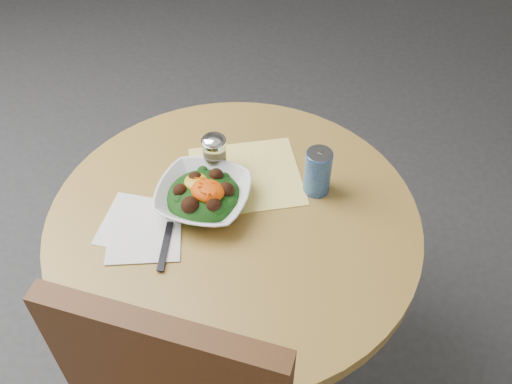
{
  "coord_description": "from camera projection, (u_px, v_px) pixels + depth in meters",
  "views": [
    {
      "loc": [
        0.39,
        -0.81,
        1.79
      ],
      "look_at": [
        0.04,
        0.05,
        0.81
      ],
      "focal_mm": 40.0,
      "sensor_mm": 36.0,
      "label": 1
    }
  ],
  "objects": [
    {
      "name": "ground",
      "position": [
        240.0,
        364.0,
        1.91
      ],
      "size": [
        6.0,
        6.0,
        0.0
      ],
      "primitive_type": "plane",
      "color": "#2F3032",
      "rests_on": "ground"
    },
    {
      "name": "table",
      "position": [
        236.0,
        266.0,
        1.51
      ],
      "size": [
        0.9,
        0.9,
        0.75
      ],
      "color": "black",
      "rests_on": "ground"
    },
    {
      "name": "cloth_napkin",
      "position": [
        246.0,
        176.0,
        1.46
      ],
      "size": [
        0.37,
        0.36,
        0.0
      ],
      "primitive_type": "cube",
      "rotation": [
        0.0,
        0.0,
        0.56
      ],
      "color": "yellow",
      "rests_on": "table"
    },
    {
      "name": "paper_napkins",
      "position": [
        141.0,
        229.0,
        1.34
      ],
      "size": [
        0.24,
        0.24,
        0.0
      ],
      "color": "silver",
      "rests_on": "table"
    },
    {
      "name": "salad_bowl",
      "position": [
        204.0,
        195.0,
        1.38
      ],
      "size": [
        0.25,
        0.25,
        0.08
      ],
      "color": "white",
      "rests_on": "table"
    },
    {
      "name": "fork",
      "position": [
        169.0,
        229.0,
        1.34
      ],
      "size": [
        0.09,
        0.22,
        0.0
      ],
      "color": "black",
      "rests_on": "table"
    },
    {
      "name": "spice_shaker",
      "position": [
        215.0,
        154.0,
        1.44
      ],
      "size": [
        0.06,
        0.06,
        0.11
      ],
      "color": "silver",
      "rests_on": "table"
    },
    {
      "name": "beverage_can",
      "position": [
        318.0,
        172.0,
        1.39
      ],
      "size": [
        0.07,
        0.07,
        0.13
      ],
      "color": "navy",
      "rests_on": "table"
    }
  ]
}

